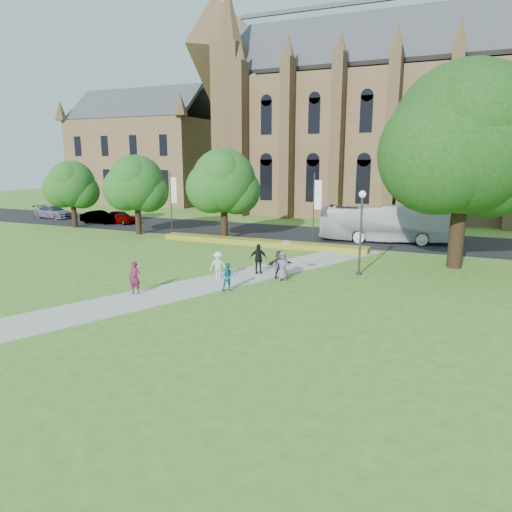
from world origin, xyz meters
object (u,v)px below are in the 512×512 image
at_px(car_1, 100,217).
at_px(tour_coach, 385,224).
at_px(car_2, 53,212).
at_px(pedestrian_0, 135,278).
at_px(streetlamp, 361,223).
at_px(car_0, 120,217).
at_px(large_tree, 466,139).

bearing_deg(car_1, tour_coach, -91.87).
height_order(tour_coach, car_1, tour_coach).
relative_size(car_2, pedestrian_0, 2.96).
bearing_deg(pedestrian_0, streetlamp, 31.30).
relative_size(car_0, pedestrian_0, 2.37).
bearing_deg(tour_coach, car_1, 81.57).
distance_m(car_1, pedestrian_0, 29.37).
distance_m(car_2, pedestrian_0, 36.60).
bearing_deg(streetlamp, car_0, 156.46).
bearing_deg(car_0, car_1, 121.47).
bearing_deg(pedestrian_0, car_0, 120.87).
bearing_deg(car_0, car_2, 97.00).
height_order(large_tree, pedestrian_0, large_tree).
distance_m(large_tree, car_0, 36.14).
bearing_deg(tour_coach, car_0, 79.97).
distance_m(streetlamp, tour_coach, 12.54).
xyz_separation_m(large_tree, car_0, (-34.39, 8.09, -7.63)).
relative_size(car_1, pedestrian_0, 2.40).
bearing_deg(car_1, pedestrian_0, -137.99).
bearing_deg(tour_coach, car_2, 79.31).
bearing_deg(pedestrian_0, tour_coach, 54.71).
bearing_deg(pedestrian_0, car_1, 125.13).
bearing_deg(tour_coach, pedestrian_0, 145.04).
bearing_deg(car_0, pedestrian_0, -129.32).
bearing_deg(car_2, car_1, -93.19).
bearing_deg(large_tree, car_0, 166.77).
bearing_deg(car_0, streetlamp, -103.75).
xyz_separation_m(car_1, car_2, (-8.37, 1.37, 0.06)).
relative_size(streetlamp, pedestrian_0, 2.96).
height_order(large_tree, car_0, large_tree).
relative_size(tour_coach, car_2, 2.15).
bearing_deg(large_tree, car_2, 169.16).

